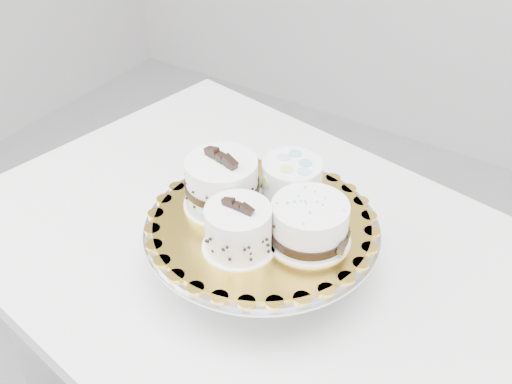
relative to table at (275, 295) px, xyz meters
The scene contains 7 objects.
table is the anchor object (origin of this frame).
cake_stand 0.16m from the table, 93.90° to the right, with size 0.36×0.36×0.10m.
cake_board 0.19m from the table, 93.90° to the right, with size 0.33×0.33×0.00m, color gold.
cake_swirl 0.25m from the table, 89.60° to the right, with size 0.11×0.11×0.09m.
cake_banded 0.25m from the table, 155.12° to the right, with size 0.13×0.13×0.10m.
cake_dots 0.23m from the table, 80.45° to the left, with size 0.12×0.12×0.07m.
cake_ribbon 0.24m from the table, 24.77° to the right, with size 0.14×0.14×0.07m.
Camera 1 is at (0.45, -0.59, 1.48)m, focal length 45.00 mm.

